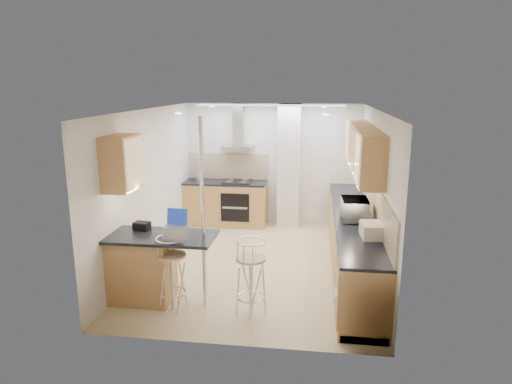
# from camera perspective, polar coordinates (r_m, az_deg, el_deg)

# --- Properties ---
(ground) EXTENTS (4.80, 4.80, 0.00)m
(ground) POSITION_cam_1_polar(r_m,az_deg,el_deg) (7.57, 0.25, -9.01)
(ground) COLOR #C8B585
(ground) RESTS_ON ground
(room_shell) EXTENTS (3.64, 4.84, 2.51)m
(room_shell) POSITION_cam_1_polar(r_m,az_deg,el_deg) (7.47, 3.11, 2.99)
(room_shell) COLOR silver
(room_shell) RESTS_ON ground
(right_counter) EXTENTS (0.63, 4.40, 0.92)m
(right_counter) POSITION_cam_1_polar(r_m,az_deg,el_deg) (7.38, 11.95, -6.10)
(right_counter) COLOR #A57F42
(right_counter) RESTS_ON ground
(back_counter) EXTENTS (1.70, 0.63, 0.92)m
(back_counter) POSITION_cam_1_polar(r_m,az_deg,el_deg) (9.55, -3.79, -1.36)
(back_counter) COLOR #A57F42
(back_counter) RESTS_ON ground
(peninsula) EXTENTS (1.47, 0.72, 0.94)m
(peninsula) POSITION_cam_1_polar(r_m,az_deg,el_deg) (6.33, -11.76, -9.30)
(peninsula) COLOR #A57F42
(peninsula) RESTS_ON ground
(microwave) EXTENTS (0.41, 0.58, 0.31)m
(microwave) POSITION_cam_1_polar(r_m,az_deg,el_deg) (6.90, 12.24, -2.14)
(microwave) COLOR white
(microwave) RESTS_ON right_counter
(laptop) EXTENTS (0.30, 0.23, 0.19)m
(laptop) POSITION_cam_1_polar(r_m,az_deg,el_deg) (5.90, -10.01, -5.10)
(laptop) COLOR #A4A6AC
(laptop) RESTS_ON peninsula
(bag) EXTENTS (0.23, 0.18, 0.11)m
(bag) POSITION_cam_1_polar(r_m,az_deg,el_deg) (6.42, -14.08, -4.15)
(bag) COLOR black
(bag) RESTS_ON peninsula
(bar_stool_near) EXTENTS (0.47, 0.47, 0.99)m
(bar_stool_near) POSITION_cam_1_polar(r_m,az_deg,el_deg) (6.09, -10.47, -9.96)
(bar_stool_near) COLOR tan
(bar_stool_near) RESTS_ON ground
(bar_stool_end) EXTENTS (0.52, 0.52, 1.00)m
(bar_stool_end) POSITION_cam_1_polar(r_m,az_deg,el_deg) (5.88, -0.63, -10.58)
(bar_stool_end) COLOR tan
(bar_stool_end) RESTS_ON ground
(jar_a) EXTENTS (0.15, 0.15, 0.16)m
(jar_a) POSITION_cam_1_polar(r_m,az_deg,el_deg) (7.48, 12.27, -1.52)
(jar_a) COLOR silver
(jar_a) RESTS_ON right_counter
(jar_b) EXTENTS (0.13, 0.13, 0.14)m
(jar_b) POSITION_cam_1_polar(r_m,az_deg,el_deg) (7.83, 12.88, -0.98)
(jar_b) COLOR silver
(jar_b) RESTS_ON right_counter
(jar_c) EXTENTS (0.15, 0.15, 0.22)m
(jar_c) POSITION_cam_1_polar(r_m,az_deg,el_deg) (7.11, 13.42, -2.15)
(jar_c) COLOR beige
(jar_c) RESTS_ON right_counter
(jar_d) EXTENTS (0.12, 0.12, 0.14)m
(jar_d) POSITION_cam_1_polar(r_m,az_deg,el_deg) (6.40, 13.19, -4.20)
(jar_d) COLOR white
(jar_d) RESTS_ON right_counter
(bread_bin) EXTENTS (0.32, 0.39, 0.19)m
(bread_bin) POSITION_cam_1_polar(r_m,az_deg,el_deg) (6.17, 14.40, -4.68)
(bread_bin) COLOR silver
(bread_bin) RESTS_ON right_counter
(kettle) EXTENTS (0.16, 0.16, 0.20)m
(kettle) POSITION_cam_1_polar(r_m,az_deg,el_deg) (9.55, -7.08, 2.01)
(kettle) COLOR #A7A8AB
(kettle) RESTS_ON back_counter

